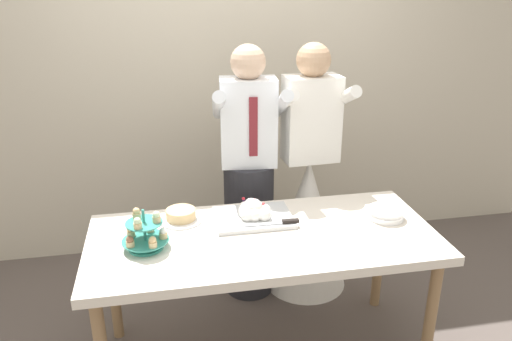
# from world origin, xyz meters

# --- Properties ---
(rear_wall) EXTENTS (5.20, 0.10, 2.90)m
(rear_wall) POSITION_xyz_m (0.00, 1.41, 1.45)
(rear_wall) COLOR beige
(rear_wall) RESTS_ON ground_plane
(dessert_table) EXTENTS (1.80, 0.80, 0.78)m
(dessert_table) POSITION_xyz_m (0.00, 0.00, 0.70)
(dessert_table) COLOR silver
(dessert_table) RESTS_ON ground_plane
(cupcake_stand) EXTENTS (0.23, 0.23, 0.21)m
(cupcake_stand) POSITION_xyz_m (-0.60, -0.03, 0.85)
(cupcake_stand) COLOR teal
(cupcake_stand) RESTS_ON dessert_table
(main_cake_tray) EXTENTS (0.44, 0.31, 0.12)m
(main_cake_tray) POSITION_xyz_m (-0.02, 0.18, 0.82)
(main_cake_tray) COLOR silver
(main_cake_tray) RESTS_ON dessert_table
(plate_stack) EXTENTS (0.20, 0.21, 0.05)m
(plate_stack) POSITION_xyz_m (0.70, 0.06, 0.80)
(plate_stack) COLOR white
(plate_stack) RESTS_ON dessert_table
(round_cake) EXTENTS (0.24, 0.24, 0.07)m
(round_cake) POSITION_xyz_m (-0.41, 0.24, 0.80)
(round_cake) COLOR white
(round_cake) RESTS_ON dessert_table
(person_groom) EXTENTS (0.50, 0.53, 1.66)m
(person_groom) POSITION_xyz_m (0.04, 0.66, 0.75)
(person_groom) COLOR #232328
(person_groom) RESTS_ON ground_plane
(person_bride) EXTENTS (0.56, 0.56, 1.66)m
(person_bride) POSITION_xyz_m (0.44, 0.66, 0.58)
(person_bride) COLOR white
(person_bride) RESTS_ON ground_plane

